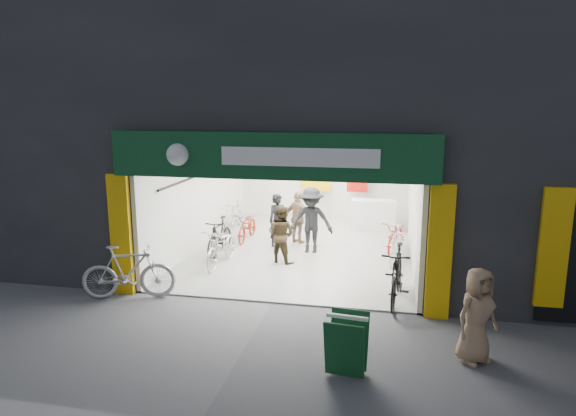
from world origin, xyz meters
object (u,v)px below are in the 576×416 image
(parked_bike, at_px, (128,272))
(sandwich_board, at_px, (347,343))
(bike_right_front, at_px, (397,275))
(bike_left_front, at_px, (222,246))
(pedestrian_near, at_px, (477,316))

(parked_bike, distance_m, sandwich_board, 5.22)
(bike_right_front, bearing_deg, parked_bike, -164.91)
(bike_left_front, xyz_separation_m, pedestrian_near, (5.51, -3.87, 0.28))
(bike_right_front, distance_m, parked_bike, 5.57)
(pedestrian_near, bearing_deg, sandwich_board, 165.54)
(parked_bike, bearing_deg, pedestrian_near, -118.69)
(bike_left_front, distance_m, parked_bike, 2.77)
(bike_left_front, distance_m, sandwich_board, 5.87)
(bike_left_front, relative_size, sandwich_board, 2.03)
(bike_left_front, height_order, parked_bike, parked_bike)
(parked_bike, height_order, sandwich_board, parked_bike)
(bike_left_front, relative_size, bike_right_front, 0.95)
(bike_right_front, bearing_deg, sandwich_board, -97.97)
(bike_right_front, xyz_separation_m, pedestrian_near, (1.21, -2.27, 0.19))
(parked_bike, distance_m, pedestrian_near, 6.85)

